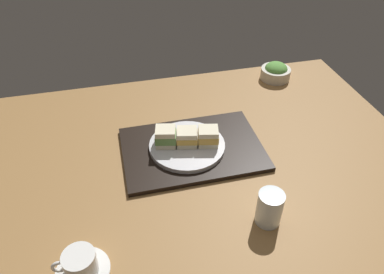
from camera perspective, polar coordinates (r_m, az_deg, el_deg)
ground_plane at (r=114.62cm, az=0.85°, el=-3.73°), size 140.00×100.00×3.00cm
serving_tray at (r=115.36cm, az=0.05°, el=-1.86°), size 43.54×29.85×1.53cm
sandwich_plate at (r=114.28cm, az=-0.78°, el=-1.35°), size 23.74×23.74×1.45cm
sandwich_near at (r=112.27cm, az=2.54°, el=0.10°), size 7.32×6.81×5.67cm
sandwich_middle at (r=112.08cm, az=-0.79°, el=-0.03°), size 7.49×6.95×5.38cm
sandwich_far at (r=111.95cm, az=-4.13°, el=0.04°), size 7.43×6.87×6.13cm
salad_bowl at (r=154.76cm, az=12.94°, el=9.91°), size 11.94×11.94×7.03cm
coffee_cup at (r=90.25cm, az=-17.06°, el=-18.51°), size 12.55×12.51×6.20cm
drinking_glass at (r=95.43cm, az=12.01°, el=-10.79°), size 6.63×6.63×9.67cm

